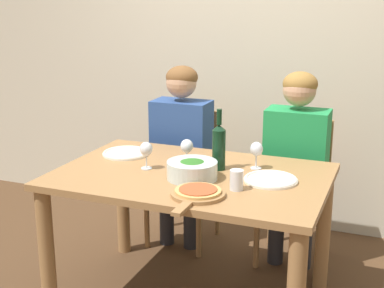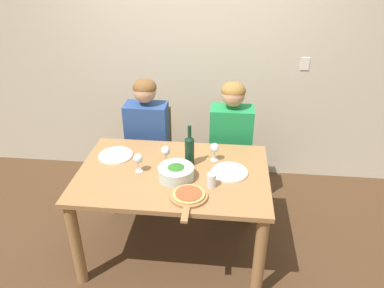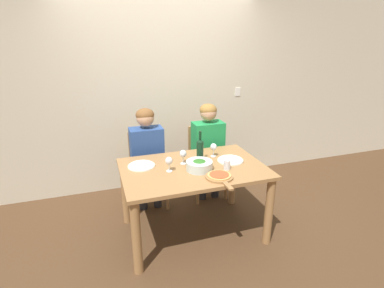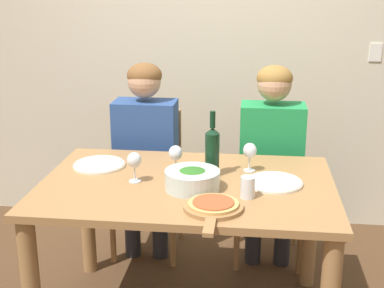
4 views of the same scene
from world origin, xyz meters
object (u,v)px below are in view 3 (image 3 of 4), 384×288
at_px(person_woman, 147,150).
at_px(wine_glass_right, 214,147).
at_px(dinner_plate_right, 230,160).
at_px(chair_right, 205,158).
at_px(person_man, 208,143).
at_px(wine_bottle, 200,150).
at_px(broccoli_bowl, 199,165).
at_px(wine_glass_left, 169,161).
at_px(dinner_plate_left, 141,166).
at_px(wine_glass_centre, 183,154).
at_px(pizza_on_board, 220,177).
at_px(chair_left, 147,166).
at_px(water_tumbler, 227,165).

height_order(person_woman, wine_glass_right, person_woman).
bearing_deg(dinner_plate_right, chair_right, 89.74).
xyz_separation_m(person_man, dinner_plate_right, (-0.00, -0.64, 0.02)).
height_order(wine_bottle, broccoli_bowl, wine_bottle).
bearing_deg(wine_bottle, wine_glass_left, -159.52).
height_order(chair_right, broccoli_bowl, chair_right).
xyz_separation_m(dinner_plate_left, wine_glass_left, (0.24, -0.20, 0.10)).
bearing_deg(wine_glass_centre, dinner_plate_right, -9.65).
distance_m(chair_right, broccoli_bowl, 0.99).
bearing_deg(pizza_on_board, chair_right, 75.95).
relative_size(person_man, dinner_plate_left, 4.52).
height_order(chair_left, water_tumbler, chair_left).
relative_size(wine_bottle, broccoli_bowl, 1.27).
distance_m(pizza_on_board, wine_glass_right, 0.54).
bearing_deg(pizza_on_board, chair_left, 114.53).
bearing_deg(person_woman, dinner_plate_left, -106.66).
xyz_separation_m(chair_left, water_tumbler, (0.64, -0.94, 0.31)).
relative_size(dinner_plate_left, wine_glass_left, 1.82).
distance_m(wine_bottle, dinner_plate_right, 0.34).
distance_m(wine_glass_left, wine_glass_centre, 0.23).
relative_size(wine_glass_centre, water_tumbler, 1.51).
bearing_deg(broccoli_bowl, water_tumbler, -16.22).
xyz_separation_m(person_woman, person_man, (0.77, 0.00, 0.00)).
bearing_deg(water_tumbler, wine_glass_right, 89.71).
xyz_separation_m(chair_right, water_tumbler, (-0.13, -0.94, 0.31)).
height_order(dinner_plate_left, pizza_on_board, pizza_on_board).
relative_size(chair_right, wine_bottle, 2.73).
distance_m(wine_bottle, dinner_plate_left, 0.62).
relative_size(person_woman, wine_glass_right, 8.21).
distance_m(person_woman, wine_glass_centre, 0.63).
xyz_separation_m(dinner_plate_right, water_tumbler, (-0.13, -0.18, 0.04)).
height_order(person_man, wine_bottle, person_man).
bearing_deg(person_man, wine_glass_right, -105.08).
bearing_deg(dinner_plate_right, person_woman, 140.03).
height_order(chair_left, person_man, person_man).
bearing_deg(person_man, water_tumbler, -98.87).
relative_size(dinner_plate_right, water_tumbler, 2.74).
bearing_deg(chair_left, person_woman, -90.00).
distance_m(chair_left, wine_glass_left, 0.89).
distance_m(wine_bottle, water_tumbler, 0.34).
distance_m(person_woman, person_man, 0.77).
xyz_separation_m(wine_glass_right, water_tumbler, (-0.00, -0.35, -0.05)).
bearing_deg(person_man, person_woman, 180.00).
distance_m(dinner_plate_left, wine_glass_left, 0.33).
bearing_deg(person_man, chair_right, 90.00).
xyz_separation_m(chair_right, person_woman, (-0.77, -0.11, 0.25)).
relative_size(person_woman, dinner_plate_right, 4.52).
bearing_deg(wine_glass_centre, chair_right, 53.29).
bearing_deg(wine_glass_centre, broccoli_bowl, -60.68).
distance_m(chair_right, wine_bottle, 0.83).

